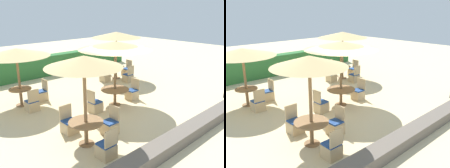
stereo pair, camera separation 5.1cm
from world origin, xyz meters
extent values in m
plane|color=beige|center=(0.00, 0.00, 0.00)|extent=(40.00, 40.00, 0.00)
cube|color=#2D6B33|center=(0.00, 6.78, 0.60)|extent=(13.00, 0.70, 1.20)
cube|color=#6B6056|center=(0.00, -3.14, 0.19)|extent=(10.00, 0.56, 0.37)
cylinder|color=olive|center=(-2.80, -1.24, 1.32)|extent=(0.10, 0.10, 2.65)
cone|color=tan|center=(-2.80, -1.24, 2.57)|extent=(2.20, 2.20, 0.32)
cylinder|color=olive|center=(-2.80, -1.24, 0.01)|extent=(0.48, 0.48, 0.03)
cylinder|color=olive|center=(-2.80, -1.24, 0.36)|extent=(0.12, 0.12, 0.71)
cylinder|color=olive|center=(-2.80, -1.24, 0.73)|extent=(1.05, 1.05, 0.04)
cube|color=tan|center=(-1.84, -1.25, 0.20)|extent=(0.46, 0.46, 0.40)
cube|color=navy|center=(-1.84, -1.25, 0.43)|extent=(0.42, 0.42, 0.05)
cube|color=tan|center=(-1.63, -1.25, 0.69)|extent=(0.04, 0.46, 0.48)
cube|color=tan|center=(-2.83, -2.17, 0.20)|extent=(0.46, 0.46, 0.40)
cube|color=navy|center=(-2.83, -2.17, 0.43)|extent=(0.42, 0.42, 0.05)
cube|color=tan|center=(-2.83, -2.38, 0.69)|extent=(0.46, 0.04, 0.48)
cube|color=tan|center=(-2.76, -0.29, 0.20)|extent=(0.46, 0.46, 0.40)
cube|color=navy|center=(-2.76, -0.29, 0.43)|extent=(0.42, 0.42, 0.05)
cube|color=tan|center=(-2.76, -0.08, 0.69)|extent=(0.46, 0.04, 0.48)
cylinder|color=olive|center=(-2.88, 3.12, 1.17)|extent=(0.10, 0.10, 2.35)
cone|color=tan|center=(-2.88, 3.12, 2.27)|extent=(2.67, 2.67, 0.32)
cylinder|color=olive|center=(-2.88, 3.12, 0.01)|extent=(0.48, 0.48, 0.03)
cylinder|color=olive|center=(-2.88, 3.12, 0.35)|extent=(0.12, 0.12, 0.70)
cylinder|color=olive|center=(-2.88, 3.12, 0.72)|extent=(0.91, 0.91, 0.04)
cube|color=tan|center=(-2.83, 2.26, 0.20)|extent=(0.46, 0.46, 0.40)
cube|color=navy|center=(-2.83, 2.26, 0.43)|extent=(0.42, 0.42, 0.05)
cube|color=tan|center=(-2.83, 2.05, 0.69)|extent=(0.46, 0.04, 0.48)
cube|color=tan|center=(-1.98, 3.09, 0.20)|extent=(0.46, 0.46, 0.40)
cube|color=navy|center=(-1.98, 3.09, 0.43)|extent=(0.42, 0.42, 0.05)
cube|color=tan|center=(-1.77, 3.09, 0.69)|extent=(0.04, 0.46, 0.48)
cylinder|color=olive|center=(0.03, 0.45, 1.31)|extent=(0.10, 0.10, 2.62)
cone|color=tan|center=(0.03, 0.45, 2.54)|extent=(2.97, 2.97, 0.32)
cylinder|color=olive|center=(0.03, 0.45, 0.01)|extent=(0.48, 0.48, 0.03)
cylinder|color=olive|center=(0.03, 0.45, 0.34)|extent=(0.12, 0.12, 0.67)
cylinder|color=olive|center=(0.03, 0.45, 0.69)|extent=(1.18, 1.18, 0.04)
cube|color=tan|center=(1.05, 0.41, 0.20)|extent=(0.46, 0.46, 0.40)
cube|color=navy|center=(1.05, 0.41, 0.43)|extent=(0.42, 0.42, 0.05)
cube|color=tan|center=(1.26, 0.41, 0.69)|extent=(0.04, 0.46, 0.48)
cube|color=tan|center=(-1.04, 0.46, 0.20)|extent=(0.46, 0.46, 0.40)
cube|color=navy|center=(-1.04, 0.46, 0.43)|extent=(0.42, 0.42, 0.05)
cube|color=tan|center=(-1.25, 0.46, 0.69)|extent=(0.04, 0.46, 0.48)
cylinder|color=olive|center=(2.94, 3.38, 1.29)|extent=(0.10, 0.10, 2.59)
cone|color=tan|center=(2.94, 3.38, 2.51)|extent=(2.74, 2.74, 0.32)
cylinder|color=olive|center=(2.94, 3.38, 0.01)|extent=(0.48, 0.48, 0.03)
cylinder|color=olive|center=(2.94, 3.38, 0.33)|extent=(0.12, 0.12, 0.67)
cylinder|color=olive|center=(2.94, 3.38, 0.69)|extent=(0.94, 0.94, 0.04)
cube|color=tan|center=(2.91, 2.41, 0.20)|extent=(0.46, 0.46, 0.40)
cube|color=navy|center=(2.91, 2.41, 0.43)|extent=(0.42, 0.42, 0.05)
cube|color=tan|center=(2.91, 2.20, 0.69)|extent=(0.46, 0.04, 0.48)
cube|color=tan|center=(2.04, 3.34, 0.20)|extent=(0.46, 0.46, 0.40)
cube|color=navy|center=(2.04, 3.34, 0.43)|extent=(0.42, 0.42, 0.05)
cube|color=tan|center=(1.83, 3.34, 0.69)|extent=(0.04, 0.46, 0.48)
cube|color=tan|center=(3.82, 3.38, 0.20)|extent=(0.46, 0.46, 0.40)
cube|color=navy|center=(3.82, 3.38, 0.43)|extent=(0.42, 0.42, 0.05)
cube|color=tan|center=(4.03, 3.38, 0.69)|extent=(0.04, 0.46, 0.48)
cube|color=tan|center=(2.93, 4.31, 0.20)|extent=(0.46, 0.46, 0.40)
cube|color=navy|center=(2.93, 4.31, 0.43)|extent=(0.42, 0.42, 0.05)
cube|color=tan|center=(2.93, 4.52, 0.69)|extent=(0.46, 0.04, 0.48)
camera|label=1|loc=(-6.83, -6.66, 4.01)|focal=40.00mm
camera|label=2|loc=(-6.79, -6.69, 4.01)|focal=40.00mm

